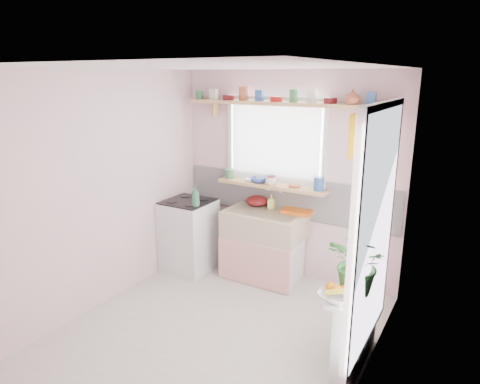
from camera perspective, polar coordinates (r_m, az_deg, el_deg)
The scene contains 19 objects.
room at distance 4.28m, azimuth 10.31°, elevation 0.68°, with size 3.20×3.20×3.20m.
sink_unit at distance 5.26m, azimuth 3.15°, elevation -7.06°, with size 0.95×0.65×1.11m.
cooker at distance 5.54m, azimuth -6.83°, elevation -5.68°, with size 0.58×0.58×0.93m.
radiator_ledge at distance 3.91m, azimuth 15.23°, elevation -16.71°, with size 0.22×0.95×0.78m.
windowsill at distance 5.20m, azimuth 4.21°, elevation 0.86°, with size 1.40×0.22×0.04m, color tan.
pine_shelf at distance 4.97m, azimuth 5.96°, elevation 11.61°, with size 2.52×0.24×0.04m, color tan.
shelf_crockery at distance 4.99m, azimuth 5.53°, elevation 12.49°, with size 2.47×0.11×0.12m.
sill_crockery at distance 5.18m, azimuth 4.23°, elevation 1.68°, with size 1.35×0.11×0.12m.
dish_tray at distance 5.15m, azimuth 7.75°, elevation -2.52°, with size 0.36×0.27×0.04m, color orange.
colander at distance 5.37m, azimuth 2.30°, elevation -1.16°, with size 0.28×0.28×0.13m, color maroon.
jade_plant at distance 3.46m, azimuth 15.73°, elevation -9.22°, with size 0.46×0.40×0.51m, color #295D25.
fruit_bowl at distance 3.43m, azimuth 12.66°, elevation -13.39°, with size 0.26×0.26×0.06m, color white.
herb_pot at distance 3.76m, azimuth 16.69°, elevation -9.62°, with size 0.12×0.08×0.23m, color #2A6A2D.
soap_bottle_sink at distance 5.27m, azimuth 4.20°, elevation -1.25°, with size 0.08×0.08×0.17m, color #F8F56E.
sill_cup at distance 5.12m, azimuth 4.10°, elevation 1.47°, with size 0.13×0.13×0.10m, color white.
sill_bowl at distance 5.25m, azimuth 2.50°, elevation 1.61°, with size 0.20×0.20×0.06m, color #354FAF.
shelf_vase at distance 4.64m, azimuth 14.78°, elevation 12.17°, with size 0.15×0.15×0.16m, color #AB5334.
cooker_bottle at distance 5.13m, azimuth -5.94°, elevation -0.53°, with size 0.10×0.10×0.25m, color #3B7651.
fruit at distance 3.41m, azimuth 12.85°, elevation -12.50°, with size 0.20×0.14×0.10m.
Camera 1 is at (2.06, -3.04, 2.43)m, focal length 32.00 mm.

